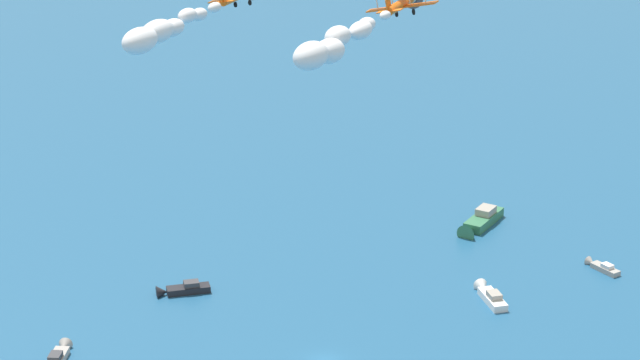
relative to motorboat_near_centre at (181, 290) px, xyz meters
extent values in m
cube|color=black|center=(0.42, 0.87, -0.10)|extent=(4.05, 5.81, 0.89)
cone|color=black|center=(-1.07, -2.21, -0.10)|extent=(2.23, 2.07, 1.79)
cube|color=#38383D|center=(0.60, 1.25, 0.69)|extent=(2.14, 2.39, 0.67)
cube|color=#33704C|center=(9.12, 46.91, 0.14)|extent=(5.40, 8.94, 1.36)
cone|color=#33704C|center=(10.85, 41.99, 0.14)|extent=(3.29, 2.96, 2.73)
cube|color=gray|center=(8.91, 47.51, 1.33)|extent=(3.05, 3.54, 1.02)
cube|color=#9E9993|center=(6.07, -21.27, -0.12)|extent=(4.98, 4.92, 0.85)
cone|color=#9E9993|center=(3.75, -19.00, -0.12)|extent=(2.16, 2.16, 1.70)
cube|color=#38383D|center=(6.35, -21.55, 0.62)|extent=(2.28, 2.27, 0.64)
cube|color=#9E9993|center=(30.80, 47.65, -0.20)|extent=(4.41, 1.75, 0.69)
cone|color=#9E9993|center=(28.18, 47.88, -0.20)|extent=(1.22, 1.47, 1.38)
cube|color=silver|center=(31.12, 47.62, 0.40)|extent=(1.60, 1.23, 0.52)
cube|color=white|center=(27.54, 29.15, -0.07)|extent=(6.10, 4.17, 0.94)
cone|color=white|center=(24.28, 30.66, -0.07)|extent=(2.15, 2.33, 1.88)
cube|color=gray|center=(27.93, 28.97, 0.75)|extent=(2.49, 2.22, 0.70)
cube|color=orange|center=(17.71, -4.31, 41.73)|extent=(2.60, 1.89, 0.61)
cylinder|color=black|center=(15.50, -1.33, 40.57)|extent=(0.48, 0.65, 0.61)
cylinder|color=black|center=(17.08, -0.56, 40.95)|extent=(0.48, 0.65, 0.61)
ellipsoid|color=silver|center=(18.39, -6.10, 41.52)|extent=(2.13, 2.33, 1.30)
ellipsoid|color=silver|center=(19.72, -8.92, 41.46)|extent=(2.49, 2.61, 1.60)
ellipsoid|color=silver|center=(21.46, -11.53, 42.06)|extent=(2.88, 3.09, 1.80)
ellipsoid|color=silver|center=(22.92, -14.28, 41.56)|extent=(3.48, 3.82, 2.12)
ellipsoid|color=silver|center=(24.46, -16.98, 41.94)|extent=(4.65, 5.25, 2.74)
ellipsoid|color=silver|center=(25.80, -19.79, 41.78)|extent=(4.94, 5.40, 3.03)
cylinder|color=orange|center=(37.43, 2.47, 43.98)|extent=(3.79, 6.21, 1.07)
cube|color=orange|center=(37.35, 2.77, 43.71)|extent=(6.91, 4.29, 1.65)
cylinder|color=white|center=(34.99, 1.61, 43.97)|extent=(0.44, 0.29, 1.60)
cylinder|color=white|center=(36.41, 2.30, 44.31)|extent=(0.44, 0.29, 1.60)
cube|color=orange|center=(38.59, -0.13, 44.51)|extent=(0.80, 1.14, 1.19)
cube|color=orange|center=(38.69, -0.08, 43.98)|extent=(2.60, 1.89, 0.61)
cylinder|color=black|center=(36.48, 2.90, 42.81)|extent=(0.48, 0.65, 0.61)
cylinder|color=black|center=(38.06, 3.67, 43.19)|extent=(0.48, 0.65, 0.61)
ellipsoid|color=silver|center=(39.80, -1.66, 44.01)|extent=(1.66, 1.80, 1.03)
ellipsoid|color=silver|center=(40.64, -4.72, 43.76)|extent=(2.59, 2.72, 1.66)
ellipsoid|color=silver|center=(42.62, -7.21, 44.05)|extent=(3.39, 3.86, 1.98)
ellipsoid|color=silver|center=(43.22, -10.38, 44.13)|extent=(3.56, 3.72, 2.28)
ellipsoid|color=silver|center=(45.13, -12.91, 43.67)|extent=(3.99, 4.06, 2.64)
ellipsoid|color=silver|center=(46.21, -15.84, 44.02)|extent=(4.61, 4.95, 2.88)
camera|label=1|loc=(124.36, -79.47, 72.08)|focal=70.67mm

